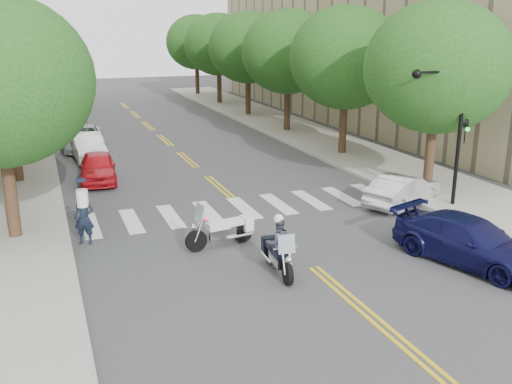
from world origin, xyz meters
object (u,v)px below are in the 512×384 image
motorcycle_parked (226,230)px  officer_standing (84,218)px  motorcycle_police (278,247)px  convertible (403,190)px  sedan_blue (469,241)px

motorcycle_parked → officer_standing: (-4.50, 1.89, 0.37)m
motorcycle_police → convertible: bearing=-145.2°
motorcycle_police → officer_standing: size_ratio=1.25×
motorcycle_parked → convertible: 8.55m
motorcycle_police → motorcycle_parked: 2.83m
motorcycle_parked → convertible: motorcycle_parked is taller
sedan_blue → motorcycle_parked: bearing=130.2°
motorcycle_police → sedan_blue: 6.16m
motorcycle_police → convertible: size_ratio=0.58×
motorcycle_police → officer_standing: (-5.31, 4.60, 0.09)m
motorcycle_parked → sedan_blue: 7.97m
motorcycle_parked → officer_standing: bearing=57.7°
sedan_blue → motorcycle_police: bearing=148.0°
motorcycle_parked → officer_standing: officer_standing is taller
convertible → sedan_blue: bearing=140.0°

